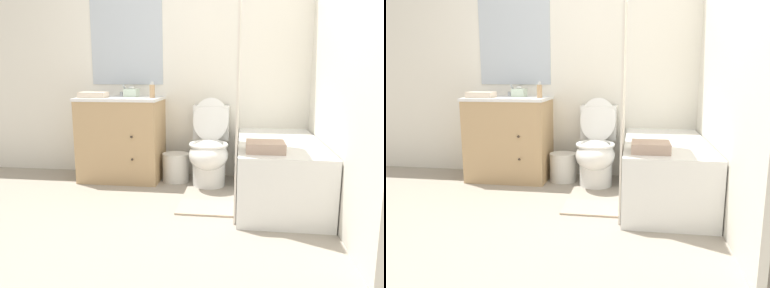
% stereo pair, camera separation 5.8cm
% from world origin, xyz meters
% --- Properties ---
extents(ground_plane, '(14.00, 14.00, 0.00)m').
position_xyz_m(ground_plane, '(0.00, 0.00, 0.00)').
color(ground_plane, gray).
extents(wall_back, '(8.00, 0.06, 2.50)m').
position_xyz_m(wall_back, '(-0.01, 1.66, 1.25)').
color(wall_back, white).
rests_on(wall_back, ground_plane).
extents(wall_right, '(0.05, 2.63, 2.50)m').
position_xyz_m(wall_right, '(1.19, 0.82, 1.25)').
color(wall_right, white).
rests_on(wall_right, ground_plane).
extents(vanity_cabinet, '(0.83, 0.56, 0.86)m').
position_xyz_m(vanity_cabinet, '(-0.75, 1.37, 0.44)').
color(vanity_cabinet, tan).
rests_on(vanity_cabinet, ground_plane).
extents(sink_faucet, '(0.14, 0.12, 0.12)m').
position_xyz_m(sink_faucet, '(-0.75, 1.55, 0.89)').
color(sink_faucet, silver).
rests_on(sink_faucet, vanity_cabinet).
extents(toilet, '(0.38, 0.65, 0.86)m').
position_xyz_m(toilet, '(0.17, 1.29, 0.35)').
color(toilet, white).
rests_on(toilet, ground_plane).
extents(bathtub, '(0.69, 1.43, 0.52)m').
position_xyz_m(bathtub, '(0.81, 0.92, 0.27)').
color(bathtub, white).
rests_on(bathtub, ground_plane).
extents(shower_curtain, '(0.02, 0.58, 2.01)m').
position_xyz_m(shower_curtain, '(0.45, 0.58, 1.01)').
color(shower_curtain, silver).
rests_on(shower_curtain, ground_plane).
extents(wastebasket, '(0.27, 0.27, 0.29)m').
position_xyz_m(wastebasket, '(-0.18, 1.36, 0.14)').
color(wastebasket, silver).
rests_on(wastebasket, ground_plane).
extents(tissue_box, '(0.13, 0.14, 0.11)m').
position_xyz_m(tissue_box, '(-0.65, 1.45, 0.90)').
color(tissue_box, silver).
rests_on(tissue_box, vanity_cabinet).
extents(soap_dispenser, '(0.05, 0.05, 0.16)m').
position_xyz_m(soap_dispenser, '(-0.41, 1.33, 0.92)').
color(soap_dispenser, tan).
rests_on(soap_dispenser, vanity_cabinet).
extents(hand_towel_folded, '(0.26, 0.18, 0.06)m').
position_xyz_m(hand_towel_folded, '(-0.99, 1.27, 0.88)').
color(hand_towel_folded, beige).
rests_on(hand_towel_folded, vanity_cabinet).
extents(bath_towel_folded, '(0.28, 0.25, 0.08)m').
position_xyz_m(bath_towel_folded, '(0.66, 0.45, 0.56)').
color(bath_towel_folded, tan).
rests_on(bath_towel_folded, bathtub).
extents(bath_mat, '(0.47, 0.35, 0.02)m').
position_xyz_m(bath_mat, '(0.21, 0.60, 0.01)').
color(bath_mat, tan).
rests_on(bath_mat, ground_plane).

